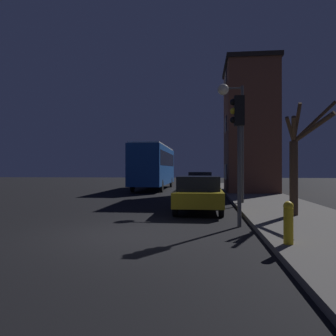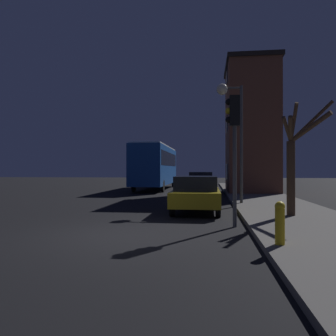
# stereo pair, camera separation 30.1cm
# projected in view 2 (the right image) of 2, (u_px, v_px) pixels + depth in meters

# --- Properties ---
(ground_plane) EXTENTS (120.00, 120.00, 0.00)m
(ground_plane) POSITION_uv_depth(u_px,v_px,m) (116.00, 234.00, 8.65)
(ground_plane) COLOR black
(sidewalk) EXTENTS (3.69, 60.00, 0.15)m
(sidewalk) POSITION_uv_depth(u_px,v_px,m) (332.00, 237.00, 7.98)
(sidewalk) COLOR #514F4C
(sidewalk) RESTS_ON ground
(brick_building) EXTENTS (3.63, 5.47, 9.26)m
(brick_building) POSITION_uv_depth(u_px,v_px,m) (251.00, 127.00, 23.79)
(brick_building) COLOR brown
(brick_building) RESTS_ON sidewalk
(streetlamp) EXTENTS (1.24, 0.53, 5.66)m
(streetlamp) POSITION_uv_depth(u_px,v_px,m) (230.00, 112.00, 15.52)
(streetlamp) COLOR #4C4C4C
(streetlamp) RESTS_ON sidewalk
(traffic_light) EXTENTS (0.43, 0.24, 3.93)m
(traffic_light) POSITION_uv_depth(u_px,v_px,m) (234.00, 132.00, 9.79)
(traffic_light) COLOR #4C4C4C
(traffic_light) RESTS_ON ground
(bare_tree) EXTENTS (1.69, 1.22, 3.83)m
(bare_tree) POSITION_uv_depth(u_px,v_px,m) (294.00, 160.00, 11.08)
(bare_tree) COLOR #473323
(bare_tree) RESTS_ON sidewalk
(bus) EXTENTS (2.44, 10.99, 3.72)m
(bus) POSITION_uv_depth(u_px,v_px,m) (156.00, 164.00, 28.35)
(bus) COLOR #194793
(bus) RESTS_ON ground
(car_near_lane) EXTENTS (1.84, 4.16, 1.45)m
(car_near_lane) POSITION_uv_depth(u_px,v_px,m) (196.00, 193.00, 13.18)
(car_near_lane) COLOR olive
(car_near_lane) RESTS_ON ground
(car_mid_lane) EXTENTS (1.75, 4.11, 1.55)m
(car_mid_lane) POSITION_uv_depth(u_px,v_px,m) (201.00, 182.00, 22.91)
(car_mid_lane) COLOR navy
(car_mid_lane) RESTS_ON ground
(fire_hydrant) EXTENTS (0.21, 0.21, 0.91)m
(fire_hydrant) POSITION_uv_depth(u_px,v_px,m) (280.00, 222.00, 6.85)
(fire_hydrant) COLOR gold
(fire_hydrant) RESTS_ON sidewalk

